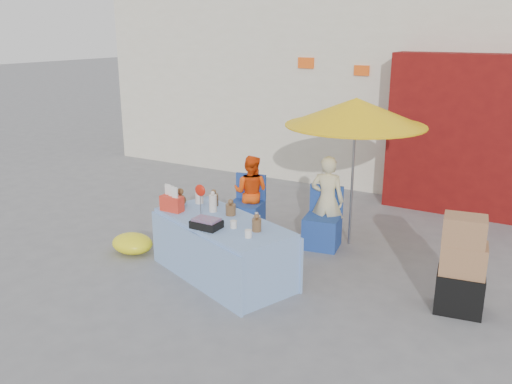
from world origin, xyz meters
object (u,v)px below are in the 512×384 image
Objects in this scene: market_table at (222,248)px; umbrella at (356,113)px; box_stack at (462,268)px; chair_left at (246,215)px; vendor_orange at (251,192)px; vendor_beige at (327,201)px; chair_right at (322,229)px.

umbrella is at bearing 82.40° from market_table.
chair_left is at bearing 163.90° from box_stack.
chair_left is at bearing -169.62° from umbrella.
vendor_beige is at bearing 170.05° from vendor_orange.
vendor_beige reaches higher than chair_left.
market_table is 1.66m from chair_right.
vendor_beige is (0.00, 0.13, 0.39)m from chair_right.
box_stack is at bearing -26.05° from chair_left.
chair_right is at bearing 78.89° from vendor_beige.
umbrella is 2.53m from box_stack.
vendor_orange is at bearing 163.90° from chair_right.
vendor_beige is at bearing -3.82° from chair_left.
vendor_orange reaches higher than box_stack.
market_table reaches higher than chair_right.
vendor_beige is at bearing 151.88° from box_stack.
chair_right is at bearing -9.95° from chair_left.
market_table is 2.54m from umbrella.
market_table is 2.49× the size of chair_left.
box_stack is (3.27, -0.94, 0.25)m from chair_left.
vendor_orange is 2.04m from umbrella.
chair_right is 0.78× the size of box_stack.
market_table is at bearing -118.92° from umbrella.
umbrella is (0.99, 1.79, 1.51)m from market_table.
chair_left is (-0.56, 1.51, -0.12)m from market_table.
market_table is 1.84× the size of vendor_orange.
vendor_beige is (0.69, 1.64, 0.27)m from market_table.
chair_left is 1.32m from vendor_beige.
umbrella reaches higher than market_table.
market_table is 1.64× the size of vendor_beige.
umbrella is at bearing 33.27° from chair_right.
vendor_beige is 1.18× the size of box_stack.
box_stack is at bearing -34.99° from chair_right.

